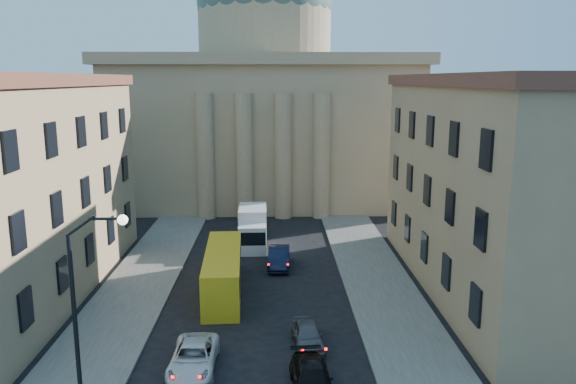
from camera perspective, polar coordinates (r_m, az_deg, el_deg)
name	(u,v)px	position (r m, az deg, el deg)	size (l,w,h in m)	color
sidewalk_left	(120,314)	(37.07, -16.71, -11.76)	(5.00, 60.00, 0.15)	#514F4A
sidewalk_right	(392,311)	(36.54, 10.57, -11.81)	(5.00, 60.00, 0.15)	#514F4A
church	(265,99)	(70.34, -2.34, 9.38)	(68.02, 28.76, 36.60)	#8F7E58
building_left	(0,186)	(41.64, -27.20, 0.55)	(11.60, 26.60, 14.70)	#9C845C
building_right	(510,184)	(40.68, 21.58, 0.79)	(11.60, 26.60, 14.70)	#9C845C
street_lamp	(85,295)	(25.87, -19.88, -9.83)	(2.62, 0.44, 8.83)	black
car_left_mid	(194,358)	(29.65, -9.57, -16.25)	(2.24, 4.85, 1.35)	silver
car_right_mid	(312,379)	(27.51, 2.45, -18.48)	(1.82, 4.49, 1.30)	black
car_right_far	(308,335)	(31.62, 2.00, -14.28)	(1.54, 3.83, 1.30)	#4B4C50
car_right_distant	(279,257)	(43.86, -0.93, -6.64)	(1.63, 4.67, 1.54)	black
city_bus	(223,270)	(38.82, -6.61, -7.92)	(2.88, 10.41, 2.90)	gold
box_truck	(253,229)	(49.06, -3.61, -3.73)	(2.49, 6.07, 3.31)	silver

